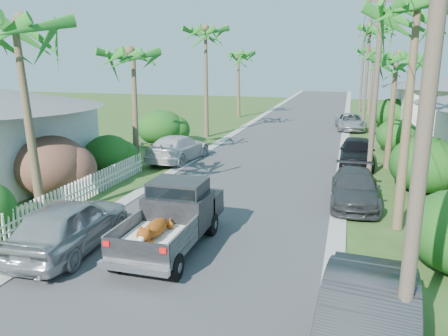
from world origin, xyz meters
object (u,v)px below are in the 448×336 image
(parked_car_rd, at_px, (350,122))
(palm_r_a, at_px, (419,5))
(palm_r_c, at_px, (380,27))
(utility_pole_c, at_px, (366,75))
(parked_car_lf, at_px, (178,148))
(palm_l_a, at_px, (18,23))
(pickup_truck, at_px, (175,214))
(palm_l_b, at_px, (132,52))
(parked_car_rm, at_px, (355,188))
(palm_r_d, at_px, (374,50))
(parked_car_rn, at_px, (366,330))
(parked_car_ln, at_px, (70,225))
(palm_l_d, at_px, (239,53))
(parked_car_rf, at_px, (357,152))
(utility_pole_b, at_px, (376,84))
(utility_pole_a, at_px, (424,133))
(palm_r_b, at_px, (397,56))
(utility_pole_d, at_px, (362,70))
(palm_l_c, at_px, (206,29))

(parked_car_rd, height_order, palm_r_a, palm_r_a)
(palm_r_c, height_order, utility_pole_c, palm_r_c)
(parked_car_lf, bearing_deg, palm_l_a, 89.16)
(pickup_truck, relative_size, palm_l_b, 0.69)
(parked_car_rm, distance_m, palm_r_d, 32.35)
(parked_car_rn, distance_m, parked_car_ln, 9.15)
(parked_car_rm, relative_size, parked_car_lf, 0.89)
(palm_l_d, bearing_deg, palm_r_a, -65.43)
(palm_l_a, xyz_separation_m, utility_pole_c, (11.80, 25.00, -2.33))
(palm_l_b, height_order, palm_r_d, palm_r_d)
(parked_car_lf, distance_m, palm_r_c, 18.22)
(parked_car_rf, relative_size, palm_l_a, 0.55)
(palm_r_d, xyz_separation_m, utility_pole_b, (-0.90, -27.00, -2.14))
(palm_l_b, bearing_deg, parked_car_rm, -17.74)
(pickup_truck, xyz_separation_m, parked_car_ln, (-2.96, -1.30, -0.18))
(parked_car_rm, distance_m, utility_pole_a, 11.02)
(palm_r_a, bearing_deg, utility_pole_b, 95.71)
(parked_car_rm, distance_m, parked_car_rf, 7.06)
(palm_l_b, height_order, palm_r_b, palm_l_b)
(palm_l_b, xyz_separation_m, palm_r_b, (13.40, 3.00, -0.20))
(utility_pole_d, bearing_deg, parked_car_rn, -90.77)
(parked_car_rm, bearing_deg, parked_car_rf, 87.74)
(palm_l_a, relative_size, palm_r_a, 0.94)
(palm_l_a, xyz_separation_m, palm_l_d, (-0.30, 31.00, -0.49))
(parked_car_rn, distance_m, parked_car_lf, 18.52)
(parked_car_rf, xyz_separation_m, utility_pole_b, (0.60, -2.32, 3.83))
(parked_car_rm, height_order, utility_pole_b, utility_pole_b)
(parked_car_rn, bearing_deg, palm_r_d, 92.70)
(parked_car_rf, xyz_separation_m, palm_l_d, (-11.50, 18.68, 5.67))
(palm_l_d, xyz_separation_m, palm_r_b, (13.10, -19.00, -0.49))
(palm_l_b, xyz_separation_m, utility_pole_c, (12.40, 16.00, -1.55))
(utility_pole_d, bearing_deg, palm_l_b, -111.80)
(pickup_truck, bearing_deg, palm_r_d, 79.22)
(palm_l_c, height_order, utility_pole_b, palm_l_c)
(pickup_truck, bearing_deg, palm_l_a, 174.95)
(palm_l_c, xyz_separation_m, palm_r_c, (12.20, 4.00, 0.20))
(parked_car_rm, bearing_deg, pickup_truck, -134.77)
(parked_car_lf, bearing_deg, utility_pole_b, -177.96)
(parked_car_rm, xyz_separation_m, utility_pole_c, (0.74, 19.73, 3.93))
(parked_car_rf, relative_size, palm_r_b, 0.63)
(palm_l_d, xyz_separation_m, utility_pole_d, (12.10, 9.00, -1.84))
(palm_r_c, distance_m, palm_r_d, 14.07)
(palm_r_c, height_order, palm_r_d, palm_r_c)
(parked_car_rf, bearing_deg, palm_r_c, 83.60)
(parked_car_rd, bearing_deg, palm_l_a, -118.59)
(parked_car_rd, bearing_deg, palm_r_d, 75.24)
(utility_pole_c, bearing_deg, palm_r_a, -88.18)
(parked_car_rn, bearing_deg, palm_l_c, 119.44)
(parked_car_rm, bearing_deg, utility_pole_d, 87.66)
(utility_pole_a, bearing_deg, pickup_truck, 144.13)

